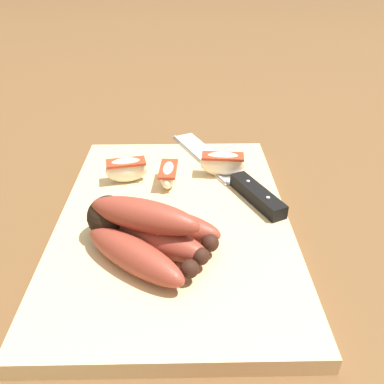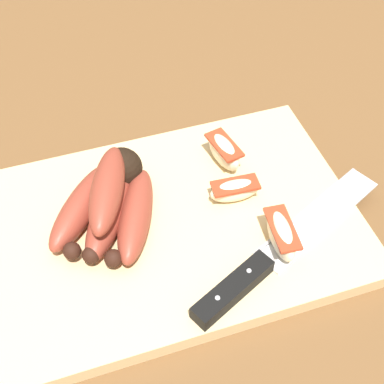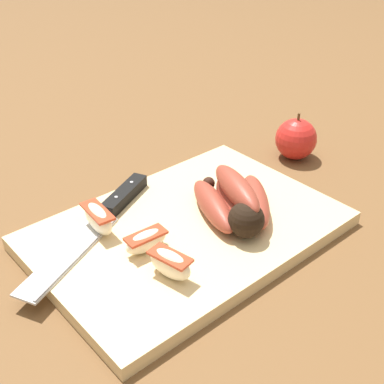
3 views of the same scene
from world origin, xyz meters
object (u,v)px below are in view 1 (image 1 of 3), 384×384
banana_bunch (144,231)px  apple_wedge_middle (127,169)px  apple_wedge_near (168,174)px  apple_wedge_far (223,163)px  chefs_knife (237,180)px

banana_bunch → apple_wedge_middle: bearing=-165.9°
banana_bunch → apple_wedge_near: banana_bunch is taller
apple_wedge_far → banana_bunch: bearing=-31.1°
apple_wedge_middle → apple_wedge_far: same height
chefs_knife → apple_wedge_far: (-0.03, -0.02, 0.01)m
chefs_knife → apple_wedge_middle: (-0.01, -0.15, 0.01)m
apple_wedge_near → apple_wedge_far: bearing=106.2°
apple_wedge_near → apple_wedge_middle: bearing=-97.7°
apple_wedge_near → apple_wedge_middle: size_ratio=0.97×
apple_wedge_near → apple_wedge_far: size_ratio=0.91×
banana_bunch → apple_wedge_near: (-0.14, 0.02, -0.01)m
apple_wedge_near → apple_wedge_far: apple_wedge_far is taller
chefs_knife → apple_wedge_far: size_ratio=4.00×
banana_bunch → apple_wedge_far: (-0.16, 0.10, -0.00)m
apple_wedge_near → apple_wedge_far: (-0.02, 0.08, 0.00)m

